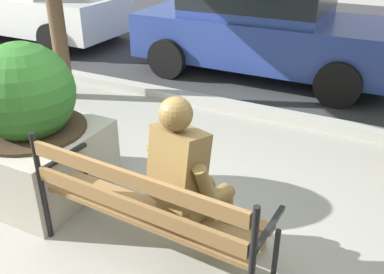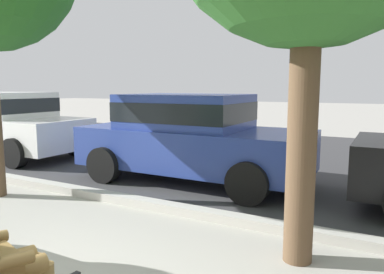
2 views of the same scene
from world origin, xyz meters
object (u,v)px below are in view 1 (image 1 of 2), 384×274
at_px(concrete_planter, 32,130).
at_px(parked_car_blue, 263,23).
at_px(park_bench, 146,204).
at_px(bronze_statue_seated, 194,185).

bearing_deg(concrete_planter, parked_car_blue, 80.05).
xyz_separation_m(park_bench, concrete_planter, (-1.44, 0.37, 0.10)).
height_order(bronze_statue_seated, parked_car_blue, parked_car_blue).
distance_m(park_bench, bronze_statue_seated, 0.37).
bearing_deg(park_bench, concrete_planter, 165.76).
relative_size(park_bench, concrete_planter, 1.27).
xyz_separation_m(park_bench, bronze_statue_seated, (0.28, 0.20, 0.12)).
xyz_separation_m(park_bench, parked_car_blue, (-0.70, 4.59, 0.30)).
bearing_deg(concrete_planter, bronze_statue_seated, -5.35).
bearing_deg(bronze_statue_seated, concrete_planter, 174.65).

